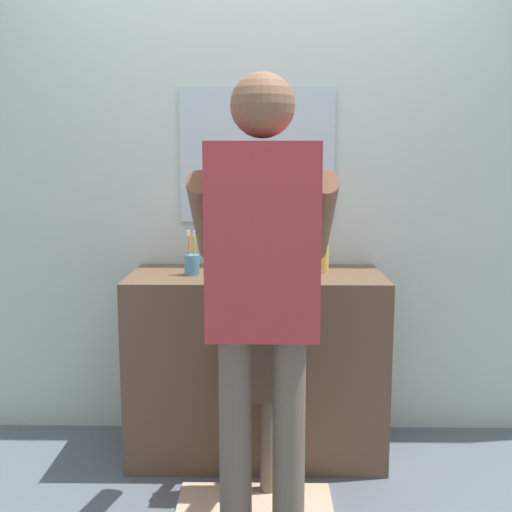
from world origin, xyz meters
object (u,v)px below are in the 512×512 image
at_px(soap_bottle, 322,259).
at_px(adult_parent, 262,270).
at_px(toothbrush_cup, 192,263).
at_px(child_toddler, 255,368).

distance_m(soap_bottle, adult_parent, 0.79).
bearing_deg(toothbrush_cup, soap_bottle, 5.94).
xyz_separation_m(toothbrush_cup, soap_bottle, (0.62, 0.06, 0.01)).
xyz_separation_m(toothbrush_cup, child_toddler, (0.30, -0.37, -0.38)).
bearing_deg(adult_parent, child_toddler, 95.73).
height_order(soap_bottle, child_toddler, soap_bottle).
bearing_deg(child_toddler, toothbrush_cup, 129.36).
distance_m(child_toddler, adult_parent, 0.56).
distance_m(toothbrush_cup, child_toddler, 0.61).
bearing_deg(child_toddler, soap_bottle, 54.01).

